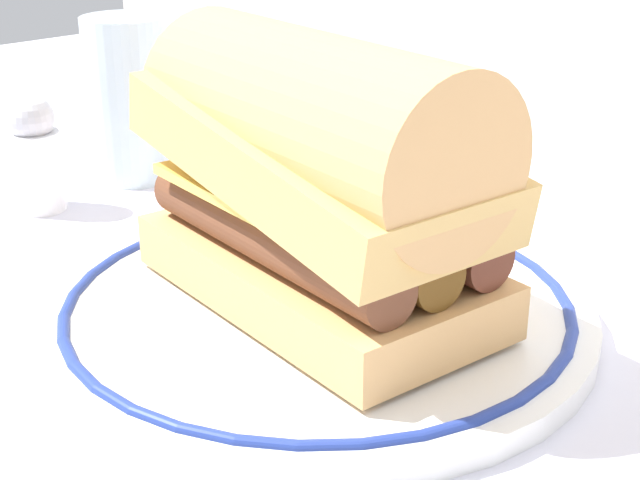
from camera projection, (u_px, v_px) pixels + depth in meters
ground_plane at (296, 312)px, 0.49m from camera, size 1.50×1.50×0.00m
plate at (320, 309)px, 0.48m from camera, size 0.27×0.27×0.01m
sausage_sandwich at (320, 172)px, 0.45m from camera, size 0.19×0.11×0.13m
drinking_glass at (129, 109)px, 0.67m from camera, size 0.06×0.06×0.11m
salt_shaker at (35, 154)px, 0.61m from camera, size 0.03×0.03×0.08m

